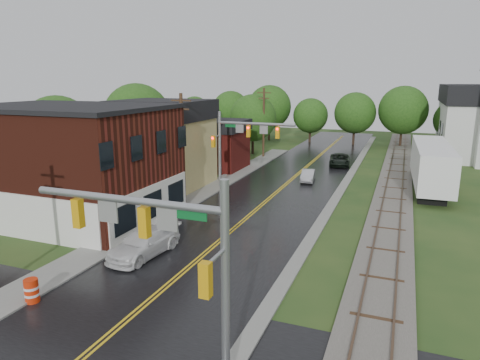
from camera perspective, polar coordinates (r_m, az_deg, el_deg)
The scene contains 21 objects.
main_road at distance 41.95m, azimuth 6.01°, elevation -0.71°, with size 10.00×90.00×0.02m, color black.
cross_road at distance 18.45m, azimuth -19.25°, elevation -20.70°, with size 60.00×9.00×0.02m, color black.
curb_right at distance 45.76m, azimuth 14.21°, elevation 0.13°, with size 0.80×70.00×0.12m, color gray.
sidewalk_left at distance 39.49m, azimuth -4.64°, elevation -1.56°, with size 2.40×50.00×0.12m, color gray.
brick_building at distance 33.99m, azimuth -21.87°, elevation 2.26°, with size 14.30×10.30×8.30m.
yellow_house at distance 41.93m, azimuth -10.06°, elevation 3.62°, with size 8.00×7.00×6.40m, color tan.
darkred_building at distance 49.48m, azimuth -3.64°, elevation 4.08°, with size 7.00×6.00×4.40m, color #3F0F0C.
railroad at distance 45.46m, azimuth 19.97°, elevation -0.22°, with size 3.20×80.00×0.30m.
traffic_signal_near at distance 14.29m, azimuth -9.97°, elevation -7.95°, with size 7.34×0.30×7.20m.
traffic_signal_far at distance 39.26m, azimuth 0.11°, elevation 5.80°, with size 7.34×0.43×7.20m.
utility_pole_b at distance 36.19m, azimuth -7.70°, elevation 4.63°, with size 1.80×0.28×9.00m.
utility_pole_c at distance 56.33m, azimuth 3.17°, elevation 7.80°, with size 1.80×0.28×9.00m.
tree_left_a at distance 43.82m, azimuth -23.00°, elevation 5.72°, with size 6.80×6.80×8.67m.
tree_left_b at distance 50.22m, azimuth -13.45°, elevation 7.93°, with size 7.60×7.60×9.69m.
tree_left_c at distance 55.21m, azimuth -5.20°, elevation 7.43°, with size 6.00×6.00×7.65m.
tree_left_e at distance 58.76m, azimuth 1.84°, elevation 8.13°, with size 6.40×6.40×8.16m.
suv_dark at distance 52.47m, azimuth 13.13°, elevation 2.62°, with size 2.30×4.98×1.38m, color black.
sedan_silver at distance 43.80m, azimuth 9.07°, elevation 0.59°, with size 1.24×3.56×1.17m, color #AAABAF.
pickup_white at distance 25.87m, azimuth -12.65°, elevation -8.23°, with size 2.09×5.15×1.49m, color silver.
semi_trailer at distance 43.49m, azimuth 24.17°, elevation 2.04°, with size 3.45×13.85×4.24m.
construction_barrel at distance 22.55m, azimuth -26.02°, elevation -13.14°, with size 0.64×0.64×1.14m, color red.
Camera 1 is at (10.48, -9.35, 10.09)m, focal length 32.00 mm.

